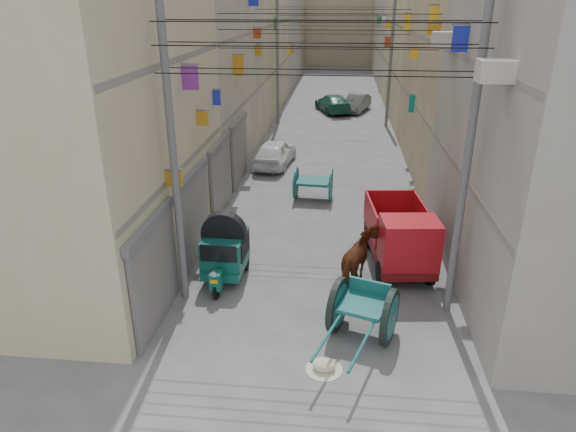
# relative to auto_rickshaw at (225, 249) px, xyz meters

# --- Properties ---
(building_row_left) EXTENTS (8.00, 62.00, 14.00)m
(building_row_left) POSITION_rel_auto_rickshaw_xyz_m (-5.31, 26.97, 5.51)
(building_row_left) COLOR #B9AC8C
(building_row_left) RESTS_ON ground
(building_row_right) EXTENTS (8.00, 62.00, 14.00)m
(building_row_right) POSITION_rel_auto_rickshaw_xyz_m (10.68, 26.97, 5.51)
(building_row_right) COLOR gray
(building_row_right) RESTS_ON ground
(end_cap_building) EXTENTS (22.00, 10.00, 13.00)m
(end_cap_building) POSITION_rel_auto_rickshaw_xyz_m (2.68, 58.85, 5.55)
(end_cap_building) COLOR #B4AD8E
(end_cap_building) RESTS_ON ground
(shutters_left) EXTENTS (0.18, 14.40, 2.88)m
(shutters_left) POSITION_rel_auto_rickshaw_xyz_m (-1.24, 3.22, 0.54)
(shutters_left) COLOR #515156
(shutters_left) RESTS_ON ground
(signboards) EXTENTS (8.22, 40.52, 5.67)m
(signboards) POSITION_rel_auto_rickshaw_xyz_m (2.67, 14.50, 2.48)
(signboards) COLOR yellow
(signboards) RESTS_ON ground
(ac_units) EXTENTS (0.70, 6.55, 3.35)m
(ac_units) POSITION_rel_auto_rickshaw_xyz_m (6.33, 0.51, 6.48)
(ac_units) COLOR #B3ADA1
(ac_units) RESTS_ON ground
(utility_poles) EXTENTS (7.40, 22.20, 8.00)m
(utility_poles) POSITION_rel_auto_rickshaw_xyz_m (2.68, 9.85, 3.05)
(utility_poles) COLOR #58585B
(utility_poles) RESTS_ON ground
(overhead_cables) EXTENTS (7.40, 22.52, 1.12)m
(overhead_cables) POSITION_rel_auto_rickshaw_xyz_m (2.68, 7.25, 5.82)
(overhead_cables) COLOR black
(overhead_cables) RESTS_ON ground
(auto_rickshaw) EXTENTS (1.34, 2.31, 1.61)m
(auto_rickshaw) POSITION_rel_auto_rickshaw_xyz_m (0.00, 0.00, 0.00)
(auto_rickshaw) COLOR black
(auto_rickshaw) RESTS_ON ground
(tonga_cart) EXTENTS (2.11, 3.35, 1.42)m
(tonga_cart) POSITION_rel_auto_rickshaw_xyz_m (3.97, -2.49, -0.21)
(tonga_cart) COLOR black
(tonga_cart) RESTS_ON ground
(mini_truck) EXTENTS (2.01, 3.82, 2.06)m
(mini_truck) POSITION_rel_auto_rickshaw_xyz_m (5.23, 0.95, 0.04)
(mini_truck) COLOR black
(mini_truck) RESTS_ON ground
(second_cart) EXTENTS (1.63, 1.46, 1.36)m
(second_cart) POSITION_rel_auto_rickshaw_xyz_m (2.24, 6.82, -0.23)
(second_cart) COLOR #135553
(second_cart) RESTS_ON ground
(feed_sack) EXTENTS (0.52, 0.42, 0.26)m
(feed_sack) POSITION_rel_auto_rickshaw_xyz_m (3.09, -3.89, -0.82)
(feed_sack) COLOR beige
(feed_sack) RESTS_ON ground
(horse) EXTENTS (1.40, 2.15, 1.67)m
(horse) POSITION_rel_auto_rickshaw_xyz_m (3.97, -0.15, -0.12)
(horse) COLOR brown
(horse) RESTS_ON ground
(distant_car_white) EXTENTS (2.01, 4.04, 1.32)m
(distant_car_white) POSITION_rel_auto_rickshaw_xyz_m (0.07, 11.39, -0.29)
(distant_car_white) COLOR silver
(distant_car_white) RESTS_ON ground
(distant_car_grey) EXTENTS (2.36, 3.99, 1.24)m
(distant_car_grey) POSITION_rel_auto_rickshaw_xyz_m (4.42, 25.37, -0.33)
(distant_car_grey) COLOR #4E5250
(distant_car_grey) RESTS_ON ground
(distant_car_green) EXTENTS (3.11, 4.77, 1.29)m
(distant_car_green) POSITION_rel_auto_rickshaw_xyz_m (2.67, 25.06, -0.31)
(distant_car_green) COLOR #1F5C4A
(distant_car_green) RESTS_ON ground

